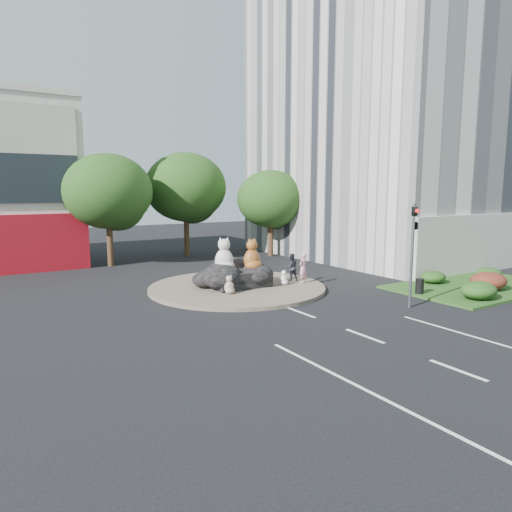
{
  "coord_description": "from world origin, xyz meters",
  "views": [
    {
      "loc": [
        -12.6,
        -12.21,
        5.6
      ],
      "look_at": [
        0.61,
        8.93,
        2.0
      ],
      "focal_mm": 32.0,
      "sensor_mm": 36.0,
      "label": 1
    }
  ],
  "objects_px": {
    "cat_white": "(224,255)",
    "kitten_white": "(284,277)",
    "kitten_calico": "(229,284)",
    "litter_bin": "(420,286)",
    "pedestrian_dark": "(291,267)",
    "cat_tabby": "(252,254)",
    "pedestrian_pink": "(303,268)"
  },
  "relations": [
    {
      "from": "kitten_calico",
      "to": "litter_bin",
      "type": "relative_size",
      "value": 1.26
    },
    {
      "from": "kitten_white",
      "to": "pedestrian_pink",
      "type": "xyz_separation_m",
      "value": [
        1.29,
        -0.12,
        0.45
      ]
    },
    {
      "from": "kitten_calico",
      "to": "litter_bin",
      "type": "bearing_deg",
      "value": 4.21
    },
    {
      "from": "cat_tabby",
      "to": "litter_bin",
      "type": "relative_size",
      "value": 2.33
    },
    {
      "from": "kitten_white",
      "to": "pedestrian_dark",
      "type": "bearing_deg",
      "value": 24.61
    },
    {
      "from": "pedestrian_pink",
      "to": "litter_bin",
      "type": "height_order",
      "value": "pedestrian_pink"
    },
    {
      "from": "cat_white",
      "to": "cat_tabby",
      "type": "bearing_deg",
      "value": 10.38
    },
    {
      "from": "cat_tabby",
      "to": "pedestrian_dark",
      "type": "xyz_separation_m",
      "value": [
        2.81,
        0.06,
        -1.0
      ]
    },
    {
      "from": "cat_white",
      "to": "kitten_calico",
      "type": "bearing_deg",
      "value": -82.95
    },
    {
      "from": "cat_white",
      "to": "kitten_white",
      "type": "bearing_deg",
      "value": 7.29
    },
    {
      "from": "pedestrian_pink",
      "to": "cat_white",
      "type": "bearing_deg",
      "value": -33.11
    },
    {
      "from": "kitten_calico",
      "to": "pedestrian_pink",
      "type": "height_order",
      "value": "pedestrian_pink"
    },
    {
      "from": "kitten_calico",
      "to": "litter_bin",
      "type": "xyz_separation_m",
      "value": [
        8.84,
        -5.04,
        -0.18
      ]
    },
    {
      "from": "cat_white",
      "to": "kitten_white",
      "type": "distance_m",
      "value": 3.76
    },
    {
      "from": "cat_tabby",
      "to": "pedestrian_dark",
      "type": "bearing_deg",
      "value": -4.97
    },
    {
      "from": "cat_tabby",
      "to": "pedestrian_pink",
      "type": "distance_m",
      "value": 3.27
    },
    {
      "from": "cat_tabby",
      "to": "cat_white",
      "type": "bearing_deg",
      "value": 159.23
    },
    {
      "from": "pedestrian_pink",
      "to": "kitten_white",
      "type": "bearing_deg",
      "value": -24.28
    },
    {
      "from": "cat_tabby",
      "to": "kitten_calico",
      "type": "xyz_separation_m",
      "value": [
        -2.01,
        -0.99,
        -1.33
      ]
    },
    {
      "from": "cat_white",
      "to": "kitten_calico",
      "type": "xyz_separation_m",
      "value": [
        -0.45,
        -1.39,
        -1.37
      ]
    },
    {
      "from": "cat_tabby",
      "to": "pedestrian_pink",
      "type": "relative_size",
      "value": 1.05
    },
    {
      "from": "cat_white",
      "to": "kitten_calico",
      "type": "height_order",
      "value": "cat_white"
    },
    {
      "from": "kitten_white",
      "to": "pedestrian_pink",
      "type": "distance_m",
      "value": 1.37
    },
    {
      "from": "pedestrian_dark",
      "to": "pedestrian_pink",
      "type": "bearing_deg",
      "value": 115.37
    },
    {
      "from": "cat_white",
      "to": "pedestrian_dark",
      "type": "distance_m",
      "value": 4.51
    },
    {
      "from": "litter_bin",
      "to": "cat_white",
      "type": "bearing_deg",
      "value": 142.54
    },
    {
      "from": "kitten_calico",
      "to": "litter_bin",
      "type": "height_order",
      "value": "kitten_calico"
    },
    {
      "from": "cat_tabby",
      "to": "pedestrian_dark",
      "type": "height_order",
      "value": "cat_tabby"
    },
    {
      "from": "cat_white",
      "to": "pedestrian_pink",
      "type": "relative_size",
      "value": 1.1
    },
    {
      "from": "cat_white",
      "to": "kitten_calico",
      "type": "distance_m",
      "value": 2.01
    },
    {
      "from": "pedestrian_pink",
      "to": "pedestrian_dark",
      "type": "distance_m",
      "value": 0.87
    },
    {
      "from": "litter_bin",
      "to": "kitten_white",
      "type": "bearing_deg",
      "value": 133.36
    }
  ]
}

